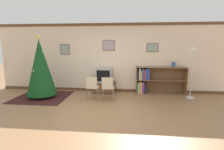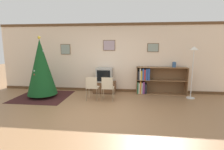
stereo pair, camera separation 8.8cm
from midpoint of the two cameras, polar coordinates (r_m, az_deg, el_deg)
ground_plane at (r=4.80m, az=-4.74°, el=-13.05°), size 24.00×24.00×0.00m
wall_back at (r=7.01m, az=-0.72°, el=5.60°), size 9.02×0.11×2.70m
area_rug at (r=6.88m, az=-21.24°, el=-6.57°), size 1.85×1.78×0.01m
christmas_tree at (r=6.68m, az=-21.81°, el=2.37°), size 1.04×1.04×2.16m
tv_console at (r=6.90m, az=-2.07°, el=-3.98°), size 0.86×0.48×0.44m
television at (r=6.80m, az=-2.10°, el=0.03°), size 0.61×0.47×0.54m
folding_chair_left at (r=5.93m, az=-6.09°, el=-3.83°), size 0.40×0.40×0.82m
folding_chair_right at (r=5.84m, az=-1.00°, el=-3.99°), size 0.40×0.40×0.82m
bookshelf at (r=6.88m, az=13.26°, el=-1.74°), size 1.87×0.36×1.04m
vase at (r=6.96m, az=20.00°, el=3.24°), size 0.13×0.13×0.20m
standing_lamp at (r=6.61m, az=25.39°, el=4.79°), size 0.28×0.28×1.82m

